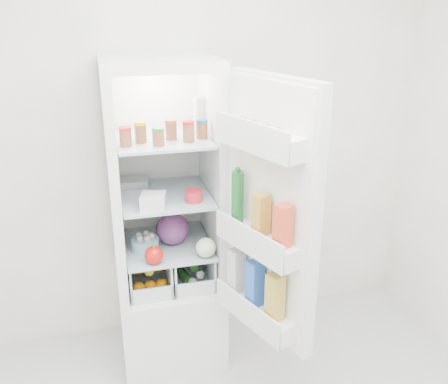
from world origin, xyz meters
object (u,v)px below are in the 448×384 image
object	(u,v)px
refrigerator	(166,251)
fridge_door	(267,221)
mushroom_bowl	(145,244)
red_cabbage	(172,229)

from	to	relation	value
refrigerator	fridge_door	distance (m)	0.86
mushroom_bowl	fridge_door	size ratio (longest dim) A/B	0.12
red_cabbage	mushroom_bowl	size ratio (longest dim) A/B	1.21
refrigerator	red_cabbage	bearing A→B (deg)	-62.70
red_cabbage	mushroom_bowl	world-z (taller)	red_cabbage
refrigerator	fridge_door	xyz separation A→B (m)	(0.41, -0.62, 0.43)
refrigerator	red_cabbage	xyz separation A→B (m)	(0.03, -0.07, 0.18)
mushroom_bowl	fridge_door	xyz separation A→B (m)	(0.54, -0.51, 0.31)
mushroom_bowl	fridge_door	bearing A→B (deg)	-43.30
refrigerator	mushroom_bowl	xyz separation A→B (m)	(-0.13, -0.11, 0.12)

